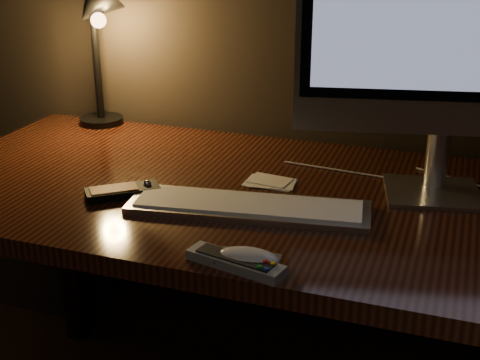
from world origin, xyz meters
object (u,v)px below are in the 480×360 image
(monitor, at_px, (453,16))
(desk_lamp, at_px, (96,27))
(desk, at_px, (277,232))
(media_remote, at_px, (123,191))
(keyboard, at_px, (248,206))
(tv_remote, at_px, (235,262))
(mouse, at_px, (248,260))

(monitor, height_order, desk_lamp, monitor)
(desk, relative_size, media_remote, 10.18)
(keyboard, distance_m, media_remote, 0.28)
(desk, distance_m, tv_remote, 0.43)
(media_remote, height_order, tv_remote, media_remote)
(mouse, xyz_separation_m, desk_lamp, (-0.64, 0.62, 0.27))
(media_remote, bearing_deg, mouse, -68.29)
(keyboard, xyz_separation_m, desk_lamp, (-0.57, 0.40, 0.27))
(keyboard, xyz_separation_m, tv_remote, (0.05, -0.23, 0.00))
(tv_remote, height_order, desk_lamp, desk_lamp)
(tv_remote, bearing_deg, monitor, 68.82)
(desk, bearing_deg, tv_remote, -83.80)
(monitor, bearing_deg, desk_lamp, 155.97)
(tv_remote, bearing_deg, mouse, 52.00)
(desk, height_order, mouse, mouse)
(desk, height_order, tv_remote, tv_remote)
(desk, height_order, desk_lamp, desk_lamp)
(keyboard, height_order, tv_remote, tv_remote)
(desk, xyz_separation_m, mouse, (0.06, -0.39, 0.14))
(monitor, relative_size, keyboard, 1.30)
(keyboard, distance_m, tv_remote, 0.24)
(mouse, distance_m, tv_remote, 0.02)
(tv_remote, bearing_deg, desk_lamp, 147.25)
(desk, xyz_separation_m, monitor, (0.34, 0.03, 0.51))
(media_remote, relative_size, desk_lamp, 0.38)
(desk, xyz_separation_m, keyboard, (-0.01, -0.18, 0.14))
(monitor, height_order, tv_remote, monitor)
(monitor, bearing_deg, keyboard, -161.20)
(tv_remote, bearing_deg, media_remote, 160.05)
(keyboard, relative_size, media_remote, 3.13)
(monitor, distance_m, tv_remote, 0.64)
(monitor, distance_m, desk_lamp, 0.94)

